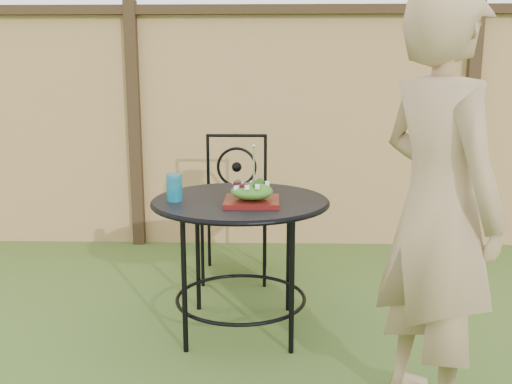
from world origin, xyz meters
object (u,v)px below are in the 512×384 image
diner (438,210)px  salad_plate (252,201)px  patio_chair (236,202)px  patio_table (240,225)px

diner → salad_plate: (-0.74, 0.60, -0.11)m
patio_chair → salad_plate: (0.14, -1.01, 0.23)m
patio_table → patio_chair: (-0.08, 0.89, -0.08)m
patio_table → patio_chair: patio_chair is taller
patio_table → salad_plate: salad_plate is taller
patio_table → diner: (0.80, -0.72, 0.26)m
patio_table → patio_chair: 0.90m
patio_table → patio_chair: bearing=95.2°
patio_chair → diner: diner is taller
patio_chair → salad_plate: patio_chair is taller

